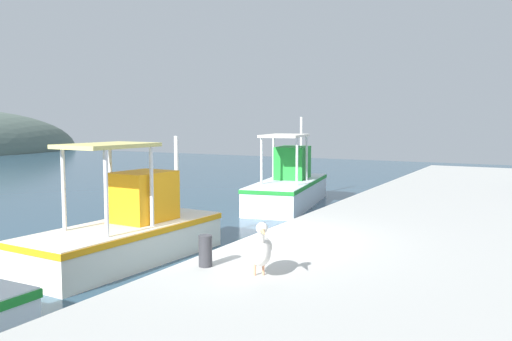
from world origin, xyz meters
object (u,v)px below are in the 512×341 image
(fishing_boat_fourth, at_px, (289,186))
(mooring_bollard_second, at_px, (205,251))
(pelican, at_px, (259,248))
(fishing_boat_third, at_px, (127,232))

(fishing_boat_fourth, bearing_deg, mooring_bollard_second, -161.61)
(fishing_boat_fourth, height_order, mooring_bollard_second, fishing_boat_fourth)
(pelican, xyz_separation_m, mooring_bollard_second, (0.07, 0.95, -0.16))
(fishing_boat_third, xyz_separation_m, fishing_boat_fourth, (8.30, 0.12, 0.05))
(fishing_boat_fourth, distance_m, pelican, 11.26)
(fishing_boat_third, bearing_deg, fishing_boat_fourth, 0.83)
(fishing_boat_fourth, xyz_separation_m, mooring_bollard_second, (-10.29, -3.42, 0.36))
(mooring_bollard_second, bearing_deg, pelican, -94.15)
(fishing_boat_fourth, distance_m, mooring_bollard_second, 10.85)
(fishing_boat_third, xyz_separation_m, mooring_bollard_second, (-2.00, -3.30, 0.41))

